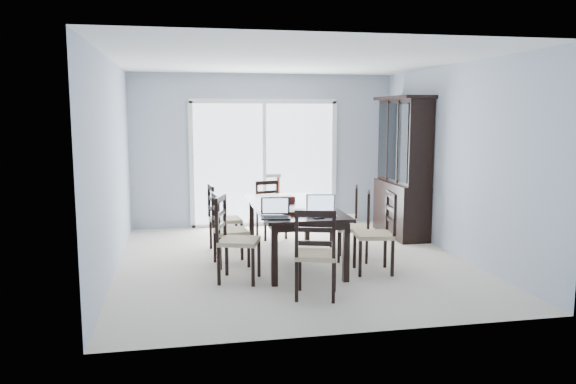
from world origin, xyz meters
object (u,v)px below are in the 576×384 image
object	(u,v)px
dining_table	(293,211)
chair_left_far	(219,211)
chair_left_near	(231,229)
chair_end_near	(316,244)
chair_left_mid	(224,222)
laptop_silver	(321,211)
china_hutch	(403,169)
laptop_dark	(276,213)
chair_right_near	(382,224)
cell_phone	(319,218)
chair_end_far	(269,203)
chair_right_mid	(361,219)
chair_right_far	(350,209)
hot_tub	(233,194)
game_box	(283,199)

from	to	relation	value
dining_table	chair_left_far	distance (m)	1.17
chair_left_near	chair_end_near	bearing A→B (deg)	61.34
chair_left_mid	chair_end_near	bearing A→B (deg)	21.57
chair_left_near	laptop_silver	bearing A→B (deg)	102.25
chair_end_near	china_hutch	bearing A→B (deg)	70.44
chair_left_near	laptop_dark	bearing A→B (deg)	90.52
chair_right_near	chair_end_near	world-z (taller)	chair_right_near
cell_phone	chair_end_far	bearing A→B (deg)	85.77
chair_left_near	laptop_silver	distance (m)	1.08
chair_right_near	chair_end_far	world-z (taller)	chair_right_near
chair_right_mid	chair_right_far	distance (m)	0.86
chair_left_near	chair_end_far	distance (m)	2.38
chair_left_far	laptop_silver	xyz separation A→B (m)	(1.09, -1.53, 0.23)
chair_right_near	chair_right_mid	xyz separation A→B (m)	(-0.07, 0.59, -0.05)
chair_left_near	laptop_silver	size ratio (longest dim) A/B	2.96
chair_end_near	laptop_silver	world-z (taller)	chair_end_near
dining_table	chair_left_near	xyz separation A→B (m)	(-0.88, -0.70, -0.06)
laptop_dark	chair_left_near	bearing A→B (deg)	171.27
chair_left_mid	cell_phone	world-z (taller)	chair_left_mid
chair_right_mid	chair_end_far	distance (m)	1.90
laptop_dark	hot_tub	distance (m)	4.18
china_hutch	cell_phone	distance (m)	2.95
chair_left_far	chair_left_mid	bearing A→B (deg)	-4.65
cell_phone	chair_end_near	bearing A→B (deg)	-115.14
chair_right_near	chair_left_mid	bearing A→B (deg)	78.14
dining_table	hot_tub	world-z (taller)	hot_tub
chair_right_mid	hot_tub	distance (m)	3.67
chair_end_near	chair_end_far	bearing A→B (deg)	107.23
chair_left_far	hot_tub	xyz separation A→B (m)	(0.45, 2.57, -0.14)
dining_table	game_box	xyz separation A→B (m)	(-0.08, 0.28, 0.11)
chair_right_near	chair_right_far	distance (m)	1.44
laptop_dark	game_box	world-z (taller)	laptop_dark
cell_phone	chair_left_far	bearing A→B (deg)	112.82
dining_table	hot_tub	xyz separation A→B (m)	(-0.47, 3.30, -0.23)
chair_left_near	hot_tub	world-z (taller)	chair_left_near
chair_left_mid	chair_end_far	bearing A→B (deg)	144.89
chair_end_near	game_box	xyz separation A→B (m)	(-0.01, 1.82, 0.20)
china_hutch	game_box	size ratio (longest dim) A/B	7.31
dining_table	chair_left_near	world-z (taller)	chair_left_near
chair_right_near	hot_tub	distance (m)	4.25
chair_left_mid	dining_table	bearing A→B (deg)	84.57
china_hutch	hot_tub	world-z (taller)	china_hutch
game_box	chair_end_far	bearing A→B (deg)	89.30
chair_left_far	chair_right_far	world-z (taller)	chair_left_far
chair_right_far	chair_end_far	bearing A→B (deg)	72.00
chair_right_near	cell_phone	world-z (taller)	chair_right_near
chair_left_near	chair_end_far	bearing A→B (deg)	177.91
dining_table	game_box	bearing A→B (deg)	107.00
hot_tub	chair_end_near	bearing A→B (deg)	-85.40
chair_left_far	laptop_dark	size ratio (longest dim) A/B	3.02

